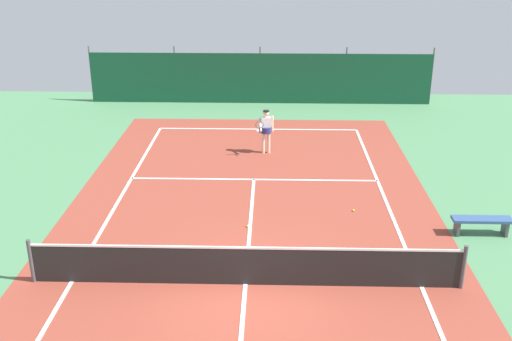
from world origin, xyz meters
TOP-DOWN VIEW (x-y plane):
  - ground_plane at (0.00, 0.00)m, footprint 36.00×36.00m
  - court_surface at (0.00, 0.00)m, footprint 11.02×26.60m
  - tennis_net at (0.00, 0.00)m, footprint 10.12×0.10m
  - back_fence at (-0.00, 16.57)m, footprint 16.30×0.98m
  - tennis_player at (0.36, 9.04)m, footprint 0.66×0.79m
  - tennis_ball_near_player at (3.03, 4.04)m, footprint 0.07×0.07m
  - tennis_ball_midcourt at (-0.07, 2.93)m, footprint 0.07×0.07m
  - parked_car at (-1.73, 18.67)m, footprint 2.04×4.21m
  - courtside_bench at (6.31, 2.69)m, footprint 1.60×0.40m

SIDE VIEW (x-z plane):
  - ground_plane at x=0.00m, z-range 0.00..0.00m
  - court_surface at x=0.00m, z-range 0.00..0.01m
  - tennis_ball_near_player at x=3.03m, z-range 0.00..0.07m
  - tennis_ball_midcourt at x=-0.07m, z-range 0.00..0.07m
  - courtside_bench at x=6.31m, z-range 0.13..0.62m
  - tennis_net at x=0.00m, z-range -0.04..1.06m
  - back_fence at x=0.00m, z-range -0.68..2.02m
  - parked_car at x=-1.73m, z-range 0.00..1.68m
  - tennis_player at x=0.36m, z-range 0.14..1.78m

